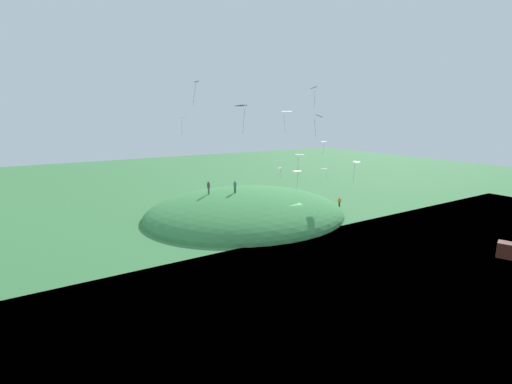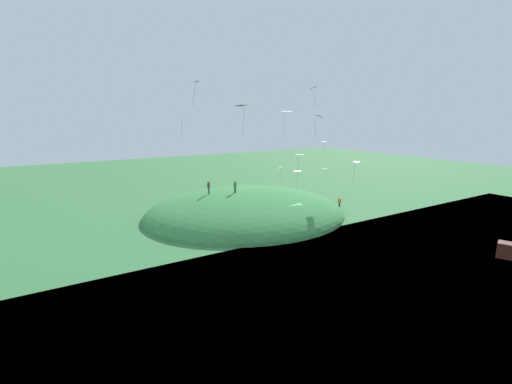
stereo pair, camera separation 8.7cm
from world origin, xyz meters
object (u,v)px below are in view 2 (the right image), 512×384
Objects in this scene: kite_2 at (286,113)px; kite_8 at (299,156)px; person_on_hilltop at (340,201)px; kite_6 at (318,117)px; kite_4 at (280,169)px; kite_10 at (325,169)px; kite_3 at (241,107)px; person_near_shore at (209,186)px; kite_1 at (196,84)px; kite_9 at (314,89)px; kite_11 at (183,119)px; person_with_child at (235,185)px; kite_7 at (297,172)px; kite_0 at (324,143)px; kite_5 at (356,164)px.

kite_8 is (-3.40, 0.82, -4.37)m from kite_2.
person_on_hilltop is 0.74× the size of kite_8.
kite_6 is (-3.42, -1.55, -0.48)m from kite_2.
kite_4 is 8.66m from kite_10.
kite_8 is (0.02, 2.37, -3.89)m from kite_6.
person_near_shore is at bearing -16.28° from kite_3.
kite_9 is at bearing -85.92° from kite_1.
kite_3 is 1.26× the size of kite_11.
person_with_child is at bearing -51.61° from kite_11.
kite_2 is 1.04× the size of kite_3.
kite_6 is 1.57× the size of kite_10.
person_with_child is at bearing 23.98° from kite_7.
kite_0 is 3.46m from kite_10.
kite_6 reaches higher than kite_11.
kite_11 reaches higher than person_near_shore.
person_on_hilltop is 1.20× the size of kite_4.
kite_6 is 1.09× the size of kite_8.
kite_6 is 7.52m from kite_7.
kite_1 reaches higher than kite_6.
kite_3 is 15.74m from kite_7.
kite_0 is at bearing -61.45° from kite_3.
person_with_child is at bearing -41.05° from kite_1.
kite_0 is 9.31m from kite_2.
person_near_shore is 0.80× the size of kite_5.
kite_5 is 1.01× the size of kite_7.
person_near_shore is at bearing 143.89° from person_with_child.
kite_4 is 0.62× the size of kite_8.
kite_5 reaches higher than kite_10.
kite_2 is 1.07× the size of kite_9.
kite_3 is 1.01× the size of kite_5.
kite_1 is 5.26m from kite_3.
kite_0 is at bearing -55.53° from kite_8.
kite_1 is at bearing 21.21° from kite_3.
kite_7 is 1.46× the size of kite_10.
kite_7 is (0.62, -2.21, -6.78)m from kite_2.
kite_7 is at bearing -98.42° from kite_4.
person_with_child is 0.74× the size of kite_7.
kite_0 is 0.76× the size of kite_8.
kite_0 reaches higher than person_on_hilltop.
person_on_hilltop is 27.46m from kite_11.
kite_8 is at bearing -36.18° from person_near_shore.
kite_4 reaches higher than person_on_hilltop.
kite_6 is at bearing -72.58° from kite_3.
kite_3 is at bearing 118.55° from kite_0.
kite_9 is (-5.92, 10.72, 14.94)m from person_on_hilltop.
person_on_hilltop is 0.92× the size of kite_11.
kite_11 is at bearing 88.69° from kite_4.
person_with_child is 0.75× the size of kite_9.
kite_3 reaches higher than kite_11.
kite_9 reaches higher than kite_8.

